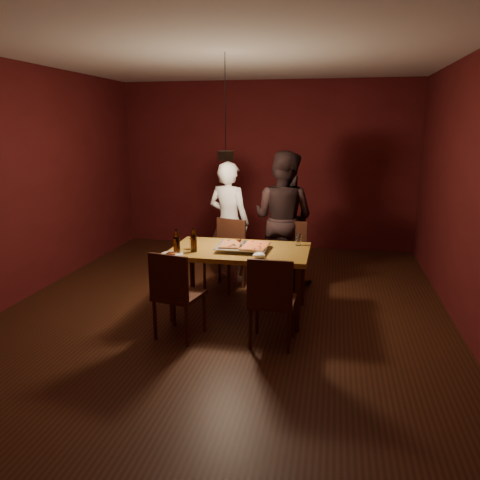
% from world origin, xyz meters
% --- Properties ---
extents(room_shell, '(6.00, 6.00, 6.00)m').
position_xyz_m(room_shell, '(0.00, 0.00, 1.40)').
color(room_shell, '#391D0F').
rests_on(room_shell, ground).
extents(dining_table, '(1.50, 0.90, 0.75)m').
position_xyz_m(dining_table, '(0.18, -0.11, 0.68)').
color(dining_table, olive).
rests_on(dining_table, floor).
extents(chair_far_left, '(0.53, 0.53, 0.49)m').
position_xyz_m(chair_far_left, '(-0.15, 0.69, 0.54)').
color(chair_far_left, '#38190F').
rests_on(chair_far_left, floor).
extents(chair_far_right, '(0.43, 0.43, 0.49)m').
position_xyz_m(chair_far_right, '(0.64, 0.70, 0.54)').
color(chair_far_right, '#38190F').
rests_on(chair_far_right, floor).
extents(chair_near_left, '(0.50, 0.50, 0.49)m').
position_xyz_m(chair_near_left, '(-0.31, -0.89, 0.54)').
color(chair_near_left, '#38190F').
rests_on(chair_near_left, floor).
extents(chair_near_right, '(0.43, 0.43, 0.49)m').
position_xyz_m(chair_near_right, '(0.63, -0.88, 0.54)').
color(chair_near_right, '#38190F').
rests_on(chair_near_right, floor).
extents(pizza_tray, '(0.58, 0.49, 0.05)m').
position_xyz_m(pizza_tray, '(0.22, -0.15, 0.77)').
color(pizza_tray, silver).
rests_on(pizza_tray, dining_table).
extents(pizza_meat, '(0.23, 0.35, 0.02)m').
position_xyz_m(pizza_meat, '(0.09, -0.15, 0.81)').
color(pizza_meat, maroon).
rests_on(pizza_meat, pizza_tray).
extents(pizza_cheese, '(0.29, 0.43, 0.02)m').
position_xyz_m(pizza_cheese, '(0.36, -0.16, 0.81)').
color(pizza_cheese, gold).
rests_on(pizza_cheese, pizza_tray).
extents(spatula, '(0.20, 0.25, 0.04)m').
position_xyz_m(spatula, '(0.21, -0.13, 0.81)').
color(spatula, silver).
rests_on(spatula, pizza_tray).
extents(beer_bottle_a, '(0.07, 0.07, 0.27)m').
position_xyz_m(beer_bottle_a, '(-0.43, -0.45, 0.88)').
color(beer_bottle_a, black).
rests_on(beer_bottle_a, dining_table).
extents(beer_bottle_b, '(0.07, 0.07, 0.26)m').
position_xyz_m(beer_bottle_b, '(-0.28, -0.33, 0.88)').
color(beer_bottle_b, black).
rests_on(beer_bottle_b, dining_table).
extents(water_glass_left, '(0.08, 0.08, 0.12)m').
position_xyz_m(water_glass_left, '(-0.33, -0.22, 0.81)').
color(water_glass_left, silver).
rests_on(water_glass_left, dining_table).
extents(water_glass_right, '(0.06, 0.06, 0.13)m').
position_xyz_m(water_glass_right, '(0.80, 0.17, 0.81)').
color(water_glass_right, silver).
rests_on(water_glass_right, dining_table).
extents(plate_slice, '(0.23, 0.23, 0.03)m').
position_xyz_m(plate_slice, '(-0.46, -0.50, 0.76)').
color(plate_slice, white).
rests_on(plate_slice, dining_table).
extents(napkin, '(0.13, 0.10, 0.05)m').
position_xyz_m(napkin, '(0.45, -0.44, 0.78)').
color(napkin, white).
rests_on(napkin, dining_table).
extents(diner_white, '(0.68, 0.55, 1.61)m').
position_xyz_m(diner_white, '(-0.20, 1.03, 0.81)').
color(diner_white, silver).
rests_on(diner_white, floor).
extents(diner_dark, '(1.04, 0.94, 1.76)m').
position_xyz_m(diner_dark, '(0.52, 1.03, 0.88)').
color(diner_dark, black).
rests_on(diner_dark, floor).
extents(pendant_lamp, '(0.18, 0.18, 1.10)m').
position_xyz_m(pendant_lamp, '(0.00, 0.00, 1.76)').
color(pendant_lamp, black).
rests_on(pendant_lamp, ceiling).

